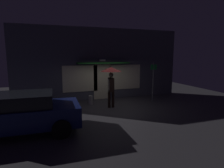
% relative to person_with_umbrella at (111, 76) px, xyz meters
% --- Properties ---
extents(ground_plane, '(18.00, 18.00, 0.00)m').
position_rel_person_with_umbrella_xyz_m(ground_plane, '(0.10, -0.10, -1.70)').
color(ground_plane, '#38353A').
extents(building_facade, '(10.52, 1.00, 4.42)m').
position_rel_person_with_umbrella_xyz_m(building_facade, '(0.10, 2.24, 0.49)').
color(building_facade, '#4C4C56').
rests_on(building_facade, ground).
extents(person_with_umbrella, '(1.09, 1.09, 2.15)m').
position_rel_person_with_umbrella_xyz_m(person_with_umbrella, '(0.00, 0.00, 0.00)').
color(person_with_umbrella, black).
rests_on(person_with_umbrella, ground).
extents(parked_car, '(4.27, 2.12, 1.43)m').
position_rel_person_with_umbrella_xyz_m(parked_car, '(-4.14, -2.07, -0.96)').
color(parked_car, navy).
rests_on(parked_car, ground).
extents(street_sign_post, '(0.40, 0.07, 2.31)m').
position_rel_person_with_umbrella_xyz_m(street_sign_post, '(2.84, 0.54, -0.39)').
color(street_sign_post, '#595B60').
rests_on(street_sign_post, ground).
extents(sidewalk_bollard, '(0.24, 0.24, 0.51)m').
position_rel_person_with_umbrella_xyz_m(sidewalk_bollard, '(-0.92, 0.92, -1.45)').
color(sidewalk_bollard, '#9E998E').
rests_on(sidewalk_bollard, ground).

